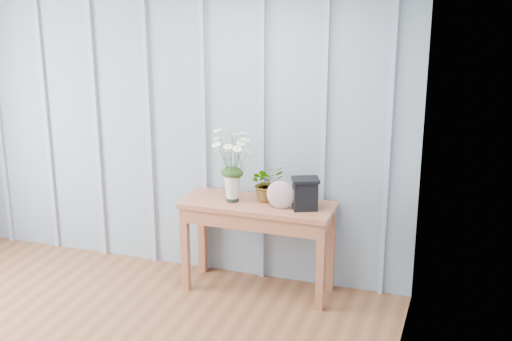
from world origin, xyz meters
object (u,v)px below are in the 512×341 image
(carved_box, at_px, (305,193))
(sideboard, at_px, (258,216))
(daisy_vase, at_px, (232,155))
(felt_disc_vessel, at_px, (281,195))

(carved_box, bearing_deg, sideboard, 176.34)
(sideboard, height_order, carved_box, carved_box)
(carved_box, bearing_deg, daisy_vase, -179.45)
(daisy_vase, distance_m, felt_disc_vessel, 0.49)
(daisy_vase, xyz_separation_m, felt_disc_vessel, (0.41, -0.04, -0.27))
(sideboard, xyz_separation_m, daisy_vase, (-0.20, -0.03, 0.50))
(sideboard, relative_size, felt_disc_vessel, 5.37)
(felt_disc_vessel, relative_size, carved_box, 0.90)
(daisy_vase, bearing_deg, felt_disc_vessel, -6.06)
(carved_box, bearing_deg, felt_disc_vessel, -164.58)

